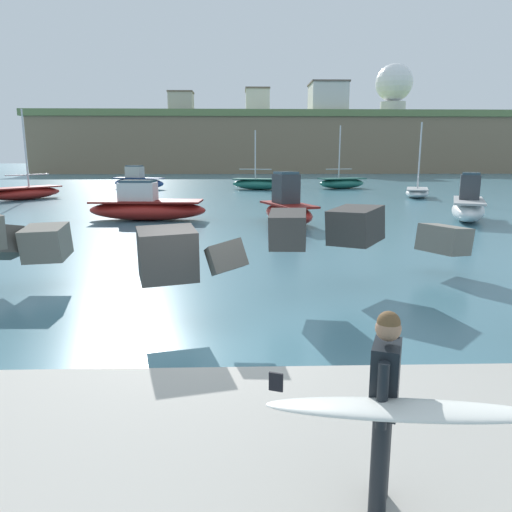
{
  "coord_description": "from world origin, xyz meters",
  "views": [
    {
      "loc": [
        0.66,
        -8.27,
        3.24
      ],
      "look_at": [
        0.92,
        0.5,
        1.4
      ],
      "focal_mm": 33.63,
      "sensor_mm": 36.0,
      "label": 1
    }
  ],
  "objects_px": {
    "boat_mid_right": "(468,205)",
    "station_building_west": "(257,103)",
    "boat_mid_centre": "(138,181)",
    "mooring_buoy_inner": "(158,205)",
    "boat_near_left": "(342,183)",
    "boat_near_right": "(417,192)",
    "station_building_central": "(181,103)",
    "boat_mid_left": "(24,193)",
    "boat_far_right": "(259,184)",
    "station_building_east": "(328,97)",
    "surfer_with_board": "(387,402)",
    "radar_dome": "(394,87)",
    "boat_far_centre": "(288,208)",
    "boat_far_left": "(146,207)"
  },
  "relations": [
    {
      "from": "boat_far_right",
      "to": "boat_far_left",
      "type": "bearing_deg",
      "value": -106.61
    },
    {
      "from": "radar_dome",
      "to": "boat_far_centre",
      "type": "bearing_deg",
      "value": -110.21
    },
    {
      "from": "boat_far_centre",
      "to": "boat_far_right",
      "type": "xyz_separation_m",
      "value": [
        -0.52,
        23.62,
        -0.18
      ]
    },
    {
      "from": "boat_mid_left",
      "to": "boat_mid_centre",
      "type": "relative_size",
      "value": 1.14
    },
    {
      "from": "boat_far_right",
      "to": "surfer_with_board",
      "type": "bearing_deg",
      "value": -90.71
    },
    {
      "from": "boat_near_left",
      "to": "boat_near_right",
      "type": "xyz_separation_m",
      "value": [
        3.81,
        -10.56,
        -0.14
      ]
    },
    {
      "from": "mooring_buoy_inner",
      "to": "boat_mid_left",
      "type": "bearing_deg",
      "value": 149.1
    },
    {
      "from": "radar_dome",
      "to": "boat_near_right",
      "type": "bearing_deg",
      "value": -105.12
    },
    {
      "from": "boat_mid_left",
      "to": "boat_far_centre",
      "type": "distance_m",
      "value": 22.97
    },
    {
      "from": "boat_far_right",
      "to": "station_building_west",
      "type": "relative_size",
      "value": 0.71
    },
    {
      "from": "mooring_buoy_inner",
      "to": "station_building_west",
      "type": "distance_m",
      "value": 77.31
    },
    {
      "from": "boat_mid_centre",
      "to": "station_building_central",
      "type": "distance_m",
      "value": 52.03
    },
    {
      "from": "radar_dome",
      "to": "station_building_central",
      "type": "relative_size",
      "value": 2.07
    },
    {
      "from": "boat_near_right",
      "to": "station_building_east",
      "type": "height_order",
      "value": "station_building_east"
    },
    {
      "from": "boat_far_centre",
      "to": "boat_far_left",
      "type": "bearing_deg",
      "value": 167.79
    },
    {
      "from": "boat_mid_right",
      "to": "station_building_west",
      "type": "relative_size",
      "value": 0.65
    },
    {
      "from": "boat_far_right",
      "to": "boat_far_centre",
      "type": "bearing_deg",
      "value": -88.75
    },
    {
      "from": "surfer_with_board",
      "to": "station_building_east",
      "type": "height_order",
      "value": "station_building_east"
    },
    {
      "from": "boat_near_left",
      "to": "boat_far_left",
      "type": "bearing_deg",
      "value": -122.36
    },
    {
      "from": "station_building_west",
      "to": "station_building_central",
      "type": "xyz_separation_m",
      "value": [
        -15.19,
        -6.86,
        -0.68
      ]
    },
    {
      "from": "station_building_central",
      "to": "boat_mid_left",
      "type": "bearing_deg",
      "value": -94.19
    },
    {
      "from": "boat_mid_left",
      "to": "radar_dome",
      "type": "xyz_separation_m",
      "value": [
        47.48,
        65.06,
        16.45
      ]
    },
    {
      "from": "boat_far_left",
      "to": "station_building_west",
      "type": "xyz_separation_m",
      "value": [
        8.29,
        80.91,
        13.41
      ]
    },
    {
      "from": "mooring_buoy_inner",
      "to": "station_building_central",
      "type": "height_order",
      "value": "station_building_central"
    },
    {
      "from": "boat_near_right",
      "to": "boat_mid_left",
      "type": "height_order",
      "value": "boat_mid_left"
    },
    {
      "from": "mooring_buoy_inner",
      "to": "station_building_central",
      "type": "bearing_deg",
      "value": 95.46
    },
    {
      "from": "boat_far_centre",
      "to": "boat_mid_centre",
      "type": "bearing_deg",
      "value": 116.37
    },
    {
      "from": "boat_far_right",
      "to": "station_building_west",
      "type": "bearing_deg",
      "value": 88.34
    },
    {
      "from": "boat_far_left",
      "to": "boat_near_right",
      "type": "bearing_deg",
      "value": 34.71
    },
    {
      "from": "boat_mid_right",
      "to": "boat_far_left",
      "type": "height_order",
      "value": "boat_mid_right"
    },
    {
      "from": "surfer_with_board",
      "to": "station_building_east",
      "type": "distance_m",
      "value": 91.52
    },
    {
      "from": "boat_near_left",
      "to": "station_building_west",
      "type": "bearing_deg",
      "value": 96.57
    },
    {
      "from": "radar_dome",
      "to": "station_building_east",
      "type": "xyz_separation_m",
      "value": [
        -14.99,
        -8.74,
        -3.09
      ]
    },
    {
      "from": "surfer_with_board",
      "to": "boat_mid_left",
      "type": "distance_m",
      "value": 37.42
    },
    {
      "from": "boat_mid_left",
      "to": "mooring_buoy_inner",
      "type": "bearing_deg",
      "value": -30.9
    },
    {
      "from": "boat_near_right",
      "to": "station_building_west",
      "type": "height_order",
      "value": "station_building_west"
    },
    {
      "from": "surfer_with_board",
      "to": "boat_mid_left",
      "type": "xyz_separation_m",
      "value": [
        -17.5,
        33.07,
        -0.75
      ]
    },
    {
      "from": "boat_near_right",
      "to": "boat_mid_centre",
      "type": "distance_m",
      "value": 26.32
    },
    {
      "from": "boat_mid_centre",
      "to": "mooring_buoy_inner",
      "type": "xyz_separation_m",
      "value": [
        5.03,
        -18.25,
        -0.53
      ]
    },
    {
      "from": "boat_mid_left",
      "to": "station_building_central",
      "type": "bearing_deg",
      "value": 85.81
    },
    {
      "from": "station_building_west",
      "to": "station_building_east",
      "type": "distance_m",
      "value": 17.91
    },
    {
      "from": "boat_far_right",
      "to": "mooring_buoy_inner",
      "type": "distance_m",
      "value": 18.11
    },
    {
      "from": "boat_near_right",
      "to": "boat_far_centre",
      "type": "relative_size",
      "value": 1.33
    },
    {
      "from": "boat_mid_right",
      "to": "station_building_central",
      "type": "relative_size",
      "value": 1.06
    },
    {
      "from": "boat_mid_left",
      "to": "boat_mid_right",
      "type": "relative_size",
      "value": 1.26
    },
    {
      "from": "station_building_west",
      "to": "station_building_east",
      "type": "height_order",
      "value": "station_building_west"
    },
    {
      "from": "boat_near_left",
      "to": "mooring_buoy_inner",
      "type": "relative_size",
      "value": 13.93
    },
    {
      "from": "mooring_buoy_inner",
      "to": "radar_dome",
      "type": "height_order",
      "value": "radar_dome"
    },
    {
      "from": "station_building_west",
      "to": "boat_mid_centre",
      "type": "bearing_deg",
      "value": -103.4
    },
    {
      "from": "boat_near_left",
      "to": "station_building_central",
      "type": "height_order",
      "value": "station_building_central"
    }
  ]
}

